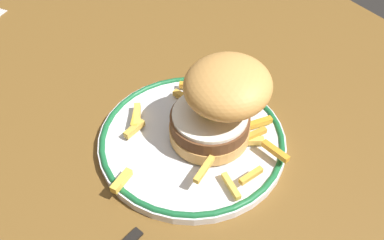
{
  "coord_description": "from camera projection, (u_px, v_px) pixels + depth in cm",
  "views": [
    {
      "loc": [
        34.7,
        -20.16,
        44.22
      ],
      "look_at": [
        3.29,
        1.67,
        4.6
      ],
      "focal_mm": 40.25,
      "sensor_mm": 36.0,
      "label": 1
    }
  ],
  "objects": [
    {
      "name": "ground_plane",
      "position": [
        169.0,
        143.0,
        0.61
      ],
      "size": [
        130.5,
        96.56,
        4.0
      ],
      "primitive_type": "cube",
      "color": "brown"
    },
    {
      "name": "dinner_plate",
      "position": [
        192.0,
        139.0,
        0.58
      ],
      "size": [
        25.12,
        25.12,
        1.6
      ],
      "color": "silver",
      "rests_on": "ground_plane"
    },
    {
      "name": "burger",
      "position": [
        220.0,
        102.0,
        0.53
      ],
      "size": [
        11.65,
        13.03,
        11.47
      ],
      "color": "tan",
      "rests_on": "dinner_plate"
    },
    {
      "name": "fries_pile",
      "position": [
        202.0,
        130.0,
        0.57
      ],
      "size": [
        20.9,
        24.28,
        2.13
      ],
      "color": "orange",
      "rests_on": "dinner_plate"
    }
  ]
}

